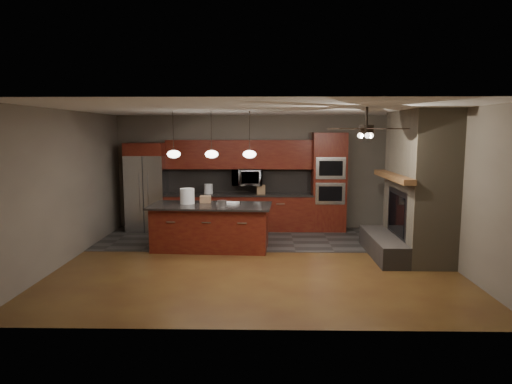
{
  "coord_description": "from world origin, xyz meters",
  "views": [
    {
      "loc": [
        0.16,
        -8.3,
        2.41
      ],
      "look_at": [
        -0.02,
        0.6,
        1.22
      ],
      "focal_mm": 32.0,
      "sensor_mm": 36.0,
      "label": 1
    }
  ],
  "objects_px": {
    "oven_tower": "(329,182)",
    "cardboard_box": "(205,199)",
    "counter_bucket": "(208,189)",
    "counter_box": "(261,189)",
    "paint_can": "(222,204)",
    "microwave": "(247,177)",
    "kitchen_island": "(211,227)",
    "refrigerator": "(147,187)",
    "white_bucket": "(187,196)",
    "paint_tray": "(228,203)"
  },
  "relations": [
    {
      "from": "refrigerator",
      "to": "counter_bucket",
      "type": "height_order",
      "value": "refrigerator"
    },
    {
      "from": "refrigerator",
      "to": "cardboard_box",
      "type": "bearing_deg",
      "value": -42.26
    },
    {
      "from": "kitchen_island",
      "to": "counter_box",
      "type": "height_order",
      "value": "counter_box"
    },
    {
      "from": "kitchen_island",
      "to": "paint_tray",
      "type": "xyz_separation_m",
      "value": [
        0.35,
        0.11,
        0.48
      ]
    },
    {
      "from": "paint_tray",
      "to": "cardboard_box",
      "type": "bearing_deg",
      "value": 178.37
    },
    {
      "from": "oven_tower",
      "to": "counter_box",
      "type": "relative_size",
      "value": 10.68
    },
    {
      "from": "microwave",
      "to": "refrigerator",
      "type": "relative_size",
      "value": 0.34
    },
    {
      "from": "white_bucket",
      "to": "microwave",
      "type": "bearing_deg",
      "value": 56.11
    },
    {
      "from": "white_bucket",
      "to": "cardboard_box",
      "type": "xyz_separation_m",
      "value": [
        0.36,
        0.15,
        -0.09
      ]
    },
    {
      "from": "refrigerator",
      "to": "kitchen_island",
      "type": "height_order",
      "value": "refrigerator"
    },
    {
      "from": "white_bucket",
      "to": "cardboard_box",
      "type": "relative_size",
      "value": 1.42
    },
    {
      "from": "kitchen_island",
      "to": "refrigerator",
      "type": "bearing_deg",
      "value": 138.5
    },
    {
      "from": "refrigerator",
      "to": "counter_box",
      "type": "xyz_separation_m",
      "value": [
        2.76,
        0.03,
        -0.06
      ]
    },
    {
      "from": "kitchen_island",
      "to": "counter_bucket",
      "type": "distance_m",
      "value": 1.93
    },
    {
      "from": "paint_tray",
      "to": "counter_bucket",
      "type": "distance_m",
      "value": 1.83
    },
    {
      "from": "oven_tower",
      "to": "cardboard_box",
      "type": "distance_m",
      "value": 3.2
    },
    {
      "from": "microwave",
      "to": "counter_box",
      "type": "distance_m",
      "value": 0.45
    },
    {
      "from": "white_bucket",
      "to": "cardboard_box",
      "type": "distance_m",
      "value": 0.4
    },
    {
      "from": "oven_tower",
      "to": "cardboard_box",
      "type": "height_order",
      "value": "oven_tower"
    },
    {
      "from": "cardboard_box",
      "to": "counter_box",
      "type": "relative_size",
      "value": 1.01
    },
    {
      "from": "paint_tray",
      "to": "cardboard_box",
      "type": "xyz_separation_m",
      "value": [
        -0.49,
        0.18,
        0.05
      ]
    },
    {
      "from": "oven_tower",
      "to": "counter_bucket",
      "type": "bearing_deg",
      "value": 179.85
    },
    {
      "from": "microwave",
      "to": "counter_bucket",
      "type": "relative_size",
      "value": 3.1
    },
    {
      "from": "counter_box",
      "to": "microwave",
      "type": "bearing_deg",
      "value": 153.23
    },
    {
      "from": "white_bucket",
      "to": "paint_can",
      "type": "bearing_deg",
      "value": -26.22
    },
    {
      "from": "kitchen_island",
      "to": "paint_tray",
      "type": "distance_m",
      "value": 0.6
    },
    {
      "from": "paint_tray",
      "to": "counter_bucket",
      "type": "relative_size",
      "value": 1.7
    },
    {
      "from": "oven_tower",
      "to": "counter_bucket",
      "type": "height_order",
      "value": "oven_tower"
    },
    {
      "from": "counter_box",
      "to": "cardboard_box",
      "type": "bearing_deg",
      "value": -137.21
    },
    {
      "from": "microwave",
      "to": "paint_can",
      "type": "height_order",
      "value": "microwave"
    },
    {
      "from": "paint_tray",
      "to": "counter_box",
      "type": "distance_m",
      "value": 1.8
    },
    {
      "from": "paint_can",
      "to": "counter_box",
      "type": "distance_m",
      "value": 2.16
    },
    {
      "from": "white_bucket",
      "to": "cardboard_box",
      "type": "bearing_deg",
      "value": 23.11
    },
    {
      "from": "refrigerator",
      "to": "counter_bucket",
      "type": "bearing_deg",
      "value": 3.13
    },
    {
      "from": "microwave",
      "to": "counter_bucket",
      "type": "xyz_separation_m",
      "value": [
        -0.95,
        -0.05,
        -0.28
      ]
    },
    {
      "from": "paint_can",
      "to": "counter_box",
      "type": "bearing_deg",
      "value": 69.71
    },
    {
      "from": "oven_tower",
      "to": "white_bucket",
      "type": "height_order",
      "value": "oven_tower"
    },
    {
      "from": "paint_can",
      "to": "counter_bucket",
      "type": "xyz_separation_m",
      "value": [
        -0.53,
        2.07,
        0.03
      ]
    },
    {
      "from": "counter_bucket",
      "to": "counter_box",
      "type": "bearing_deg",
      "value": -2.25
    },
    {
      "from": "kitchen_island",
      "to": "paint_can",
      "type": "bearing_deg",
      "value": -39.96
    },
    {
      "from": "counter_box",
      "to": "oven_tower",
      "type": "bearing_deg",
      "value": -8.31
    },
    {
      "from": "microwave",
      "to": "refrigerator",
      "type": "height_order",
      "value": "refrigerator"
    },
    {
      "from": "oven_tower",
      "to": "paint_can",
      "type": "height_order",
      "value": "oven_tower"
    },
    {
      "from": "refrigerator",
      "to": "paint_can",
      "type": "relative_size",
      "value": 11.26
    },
    {
      "from": "white_bucket",
      "to": "paint_can",
      "type": "relative_size",
      "value": 1.69
    },
    {
      "from": "counter_bucket",
      "to": "counter_box",
      "type": "relative_size",
      "value": 1.06
    },
    {
      "from": "oven_tower",
      "to": "counter_box",
      "type": "height_order",
      "value": "oven_tower"
    },
    {
      "from": "cardboard_box",
      "to": "kitchen_island",
      "type": "bearing_deg",
      "value": -64.66
    },
    {
      "from": "oven_tower",
      "to": "microwave",
      "type": "relative_size",
      "value": 3.25
    },
    {
      "from": "refrigerator",
      "to": "counter_bucket",
      "type": "distance_m",
      "value": 1.49
    }
  ]
}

